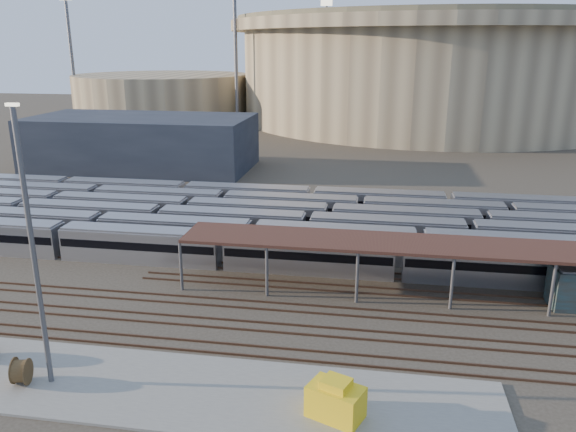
# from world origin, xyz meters

# --- Properties ---
(ground) EXTENTS (420.00, 420.00, 0.00)m
(ground) POSITION_xyz_m (0.00, 0.00, 0.00)
(ground) COLOR #383026
(ground) RESTS_ON ground
(apron) EXTENTS (50.00, 9.00, 0.20)m
(apron) POSITION_xyz_m (-5.00, -15.00, 0.10)
(apron) COLOR gray
(apron) RESTS_ON ground
(subway_trains) EXTENTS (126.19, 23.90, 3.60)m
(subway_trains) POSITION_xyz_m (1.39, 18.50, 1.80)
(subway_trains) COLOR #ACACB1
(subway_trains) RESTS_ON ground
(inspection_shed) EXTENTS (60.30, 6.00, 5.30)m
(inspection_shed) POSITION_xyz_m (22.00, 4.00, 4.98)
(inspection_shed) COLOR #5A5A5F
(inspection_shed) RESTS_ON ground
(empty_tracks) EXTENTS (170.00, 9.62, 0.18)m
(empty_tracks) POSITION_xyz_m (0.00, -5.00, 0.09)
(empty_tracks) COLOR #4C3323
(empty_tracks) RESTS_ON ground
(stadium) EXTENTS (124.00, 124.00, 32.50)m
(stadium) POSITION_xyz_m (25.00, 140.00, 16.47)
(stadium) COLOR tan
(stadium) RESTS_ON ground
(secondary_arena) EXTENTS (56.00, 56.00, 14.00)m
(secondary_arena) POSITION_xyz_m (-60.00, 130.00, 7.00)
(secondary_arena) COLOR tan
(secondary_arena) RESTS_ON ground
(service_building) EXTENTS (42.00, 20.00, 10.00)m
(service_building) POSITION_xyz_m (-35.00, 55.00, 5.00)
(service_building) COLOR #1E232D
(service_building) RESTS_ON ground
(floodlight_0) EXTENTS (4.00, 1.00, 38.40)m
(floodlight_0) POSITION_xyz_m (-30.00, 110.00, 20.65)
(floodlight_0) COLOR #5A5A5F
(floodlight_0) RESTS_ON ground
(floodlight_1) EXTENTS (4.00, 1.00, 38.40)m
(floodlight_1) POSITION_xyz_m (-85.00, 120.00, 20.65)
(floodlight_1) COLOR #5A5A5F
(floodlight_1) RESTS_ON ground
(floodlight_3) EXTENTS (4.00, 1.00, 38.40)m
(floodlight_3) POSITION_xyz_m (-10.00, 160.00, 20.65)
(floodlight_3) COLOR #5A5A5F
(floodlight_3) RESTS_ON ground
(cable_reel_east) EXTENTS (1.47, 2.09, 1.90)m
(cable_reel_east) POSITION_xyz_m (-13.67, -16.11, 1.15)
(cable_reel_east) COLOR brown
(cable_reel_east) RESTS_ON apron
(yard_light_pole) EXTENTS (0.81, 0.36, 19.63)m
(yard_light_pole) POSITION_xyz_m (-11.79, -15.56, 10.10)
(yard_light_pole) COLOR #5A5A5F
(yard_light_pole) RESTS_ON apron
(yellow_equipment) EXTENTS (4.04, 3.33, 2.17)m
(yellow_equipment) POSITION_xyz_m (8.62, -16.24, 1.29)
(yellow_equipment) COLOR yellow
(yellow_equipment) RESTS_ON apron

